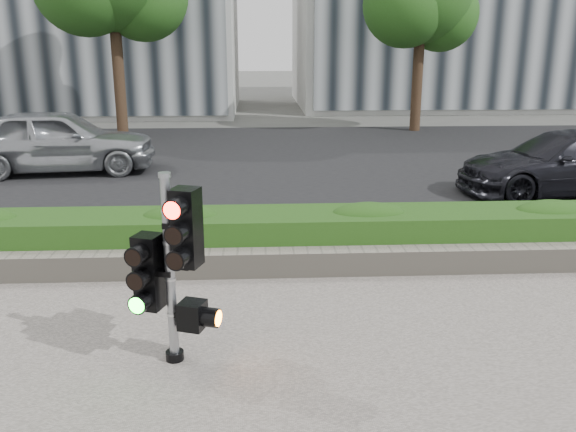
{
  "coord_description": "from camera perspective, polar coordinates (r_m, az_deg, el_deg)",
  "views": [
    {
      "loc": [
        -0.1,
        -5.82,
        3.08
      ],
      "look_at": [
        0.23,
        0.6,
        1.23
      ],
      "focal_mm": 38.0,
      "sensor_mm": 36.0,
      "label": 1
    }
  ],
  "objects": [
    {
      "name": "ground",
      "position": [
        6.59,
        -1.8,
        -11.8
      ],
      "size": [
        120.0,
        120.0,
        0.0
      ],
      "primitive_type": "plane",
      "color": "#51514C",
      "rests_on": "ground"
    },
    {
      "name": "traffic_signal",
      "position": [
        5.9,
        -10.69,
        -4.03
      ],
      "size": [
        0.7,
        0.58,
        1.9
      ],
      "rotation": [
        0.0,
        0.0,
        -0.33
      ],
      "color": "black",
      "rests_on": "sidewalk"
    },
    {
      "name": "curb",
      "position": [
        9.47,
        -2.22,
        -2.53
      ],
      "size": [
        60.0,
        0.25,
        0.12
      ],
      "primitive_type": "cube",
      "color": "gray",
      "rests_on": "ground"
    },
    {
      "name": "car_silver",
      "position": [
        15.62,
        -20.74,
        6.62
      ],
      "size": [
        4.68,
        2.3,
        1.54
      ],
      "primitive_type": "imported",
      "rotation": [
        0.0,
        0.0,
        1.68
      ],
      "color": "#A3A6AA",
      "rests_on": "road"
    },
    {
      "name": "stone_wall",
      "position": [
        8.24,
        -2.1,
        -4.38
      ],
      "size": [
        12.0,
        0.32,
        0.34
      ],
      "primitive_type": "cube",
      "color": "gray",
      "rests_on": "sidewalk"
    },
    {
      "name": "car_dark",
      "position": [
        13.85,
        24.39,
        4.58
      ],
      "size": [
        4.55,
        2.24,
        1.27
      ],
      "primitive_type": "imported",
      "rotation": [
        0.0,
        0.0,
        -1.46
      ],
      "color": "black",
      "rests_on": "road"
    },
    {
      "name": "hedge",
      "position": [
        8.8,
        -2.18,
        -1.86
      ],
      "size": [
        12.0,
        1.0,
        0.68
      ],
      "primitive_type": "cube",
      "color": "#377624",
      "rests_on": "sidewalk"
    },
    {
      "name": "road",
      "position": [
        16.12,
        -2.57,
        5.1
      ],
      "size": [
        60.0,
        13.0,
        0.02
      ],
      "primitive_type": "cube",
      "color": "black",
      "rests_on": "ground"
    }
  ]
}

